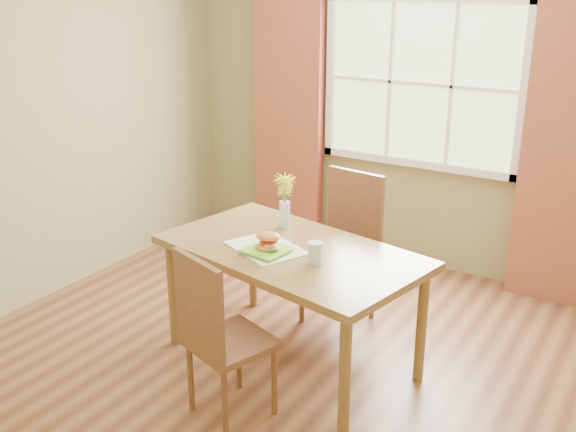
% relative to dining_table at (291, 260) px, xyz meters
% --- Properties ---
extents(room, '(4.24, 3.84, 2.74)m').
position_rel_dining_table_xyz_m(room, '(0.05, -0.04, 0.67)').
color(room, brown).
rests_on(room, ground).
extents(window, '(1.62, 0.06, 1.32)m').
position_rel_dining_table_xyz_m(window, '(0.05, 1.84, 0.82)').
color(window, '#ABC091').
rests_on(window, room).
extents(curtain_left, '(0.65, 0.08, 2.20)m').
position_rel_dining_table_xyz_m(curtain_left, '(-1.10, 1.74, 0.42)').
color(curtain_left, maroon).
rests_on(curtain_left, room).
extents(curtain_right, '(0.65, 0.08, 2.20)m').
position_rel_dining_table_xyz_m(curtain_right, '(1.20, 1.74, 0.42)').
color(curtain_right, maroon).
rests_on(curtain_right, room).
extents(dining_table, '(1.71, 1.17, 0.76)m').
position_rel_dining_table_xyz_m(dining_table, '(0.00, 0.00, 0.00)').
color(dining_table, brown).
rests_on(dining_table, room).
extents(chair_near, '(0.51, 0.51, 0.98)m').
position_rel_dining_table_xyz_m(chair_near, '(-0.03, -0.70, -0.15)').
color(chair_near, brown).
rests_on(chair_near, room).
extents(chair_far, '(0.49, 0.49, 1.05)m').
position_rel_dining_table_xyz_m(chair_far, '(0.01, 0.71, -0.11)').
color(chair_far, brown).
rests_on(chair_far, room).
extents(placemat, '(0.54, 0.48, 0.01)m').
position_rel_dining_table_xyz_m(placemat, '(-0.13, -0.08, 0.08)').
color(placemat, '#E3F1CC').
rests_on(placemat, dining_table).
extents(plate, '(0.26, 0.26, 0.01)m').
position_rel_dining_table_xyz_m(plate, '(-0.08, -0.14, 0.09)').
color(plate, '#80D535').
rests_on(plate, placemat).
extents(croissant_sandwich, '(0.17, 0.13, 0.12)m').
position_rel_dining_table_xyz_m(croissant_sandwich, '(-0.08, -0.14, 0.15)').
color(croissant_sandwich, '#EE9951').
rests_on(croissant_sandwich, plate).
extents(water_glass, '(0.08, 0.08, 0.12)m').
position_rel_dining_table_xyz_m(water_glass, '(0.23, -0.11, 0.14)').
color(water_glass, silver).
rests_on(water_glass, dining_table).
extents(flower_vase, '(0.14, 0.14, 0.35)m').
position_rel_dining_table_xyz_m(flower_vase, '(-0.22, 0.29, 0.30)').
color(flower_vase, silver).
rests_on(flower_vase, dining_table).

